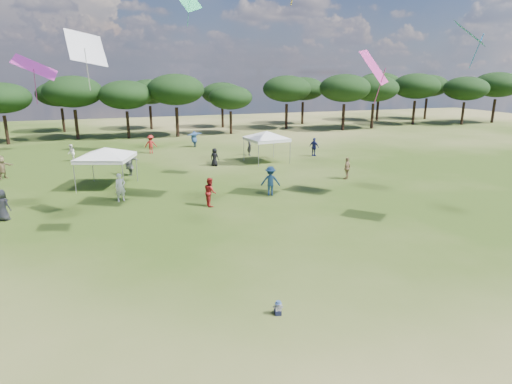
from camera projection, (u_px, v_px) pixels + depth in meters
ground at (301, 360)px, 11.83m from camera, size 140.00×140.00×0.00m
tree_line at (165, 91)px, 54.38m from camera, size 108.78×17.63×7.77m
tent_left at (105, 149)px, 29.06m from camera, size 6.46×6.46×3.08m
tent_right at (267, 132)px, 37.31m from camera, size 6.47×6.47×3.07m
toddler at (278, 308)px, 14.04m from camera, size 0.36×0.39×0.49m
festival_crowd at (159, 161)px, 34.20m from camera, size 28.72×22.34×1.90m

